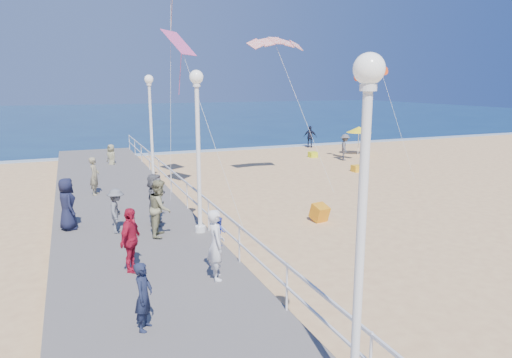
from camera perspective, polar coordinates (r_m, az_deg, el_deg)
name	(u,v)px	position (r m, az deg, el deg)	size (l,w,h in m)	color
ground	(336,225)	(17.80, 9.98, -5.65)	(160.00, 160.00, 0.00)	#E6B778
ocean	(127,115)	(80.00, -15.80, 7.65)	(160.00, 90.00, 0.05)	#0D2B4F
surf_line	(197,151)	(36.38, -7.45, 3.44)	(160.00, 1.20, 0.04)	silver
boardwalk	(136,246)	(15.28, -14.81, -8.06)	(5.00, 44.00, 0.40)	slate
railing	(208,206)	(15.43, -5.97, -3.43)	(0.05, 42.00, 0.55)	white
lamp_post_near	(363,200)	(6.74, 13.18, -2.56)	(0.44, 0.44, 5.32)	white
lamp_post_mid	(198,135)	(14.90, -7.28, 5.44)	(0.44, 0.44, 5.32)	white
lamp_post_far	(151,117)	(23.67, -13.04, 7.59)	(0.44, 0.44, 5.32)	white
woman_holding_toddler	(216,245)	(11.67, -5.02, -8.17)	(0.67, 0.44, 1.83)	white
toddler_held	(220,231)	(11.75, -4.56, -6.47)	(0.35, 0.28, 0.73)	#3141B8
spectator_0	(144,296)	(9.72, -13.87, -14.04)	(0.52, 0.34, 1.43)	#191F37
spectator_1	(160,208)	(15.17, -11.89, -3.55)	(0.91, 0.71, 1.88)	gray
spectator_2	(117,211)	(15.86, -17.03, -3.83)	(0.98, 0.56, 1.51)	slate
spectator_3	(131,240)	(12.53, -15.41, -7.37)	(1.02, 0.42, 1.73)	#B31631
spectator_4	(67,204)	(16.75, -22.55, -2.90)	(0.87, 0.57, 1.79)	#161932
spectator_5	(155,199)	(16.38, -12.49, -2.48)	(1.71, 0.54, 1.85)	slate
spectator_6	(95,176)	(21.57, -19.53, 0.35)	(0.62, 0.41, 1.70)	gray
beach_walker_a	(345,147)	(32.53, 11.06, 3.92)	(1.19, 0.69, 1.85)	#545459
beach_walker_b	(310,137)	(38.59, 6.79, 5.26)	(1.07, 0.44, 1.82)	#181E36
beach_walker_c	(112,157)	(29.56, -17.61, 2.58)	(0.80, 0.52, 1.63)	gray
box_kite	(319,214)	(18.02, 7.94, -4.37)	(0.55, 0.55, 0.60)	#D7540C
beach_umbrella	(359,130)	(35.16, 12.75, 6.05)	(1.90, 1.90, 2.14)	white
beach_chair_left	(313,155)	(33.60, 7.12, 3.05)	(0.55, 0.55, 0.40)	#E0F019
beach_chair_right	(357,168)	(28.55, 12.49, 1.29)	(0.55, 0.55, 0.40)	#F5AC19
kite_parafoil	(276,41)	(24.40, 2.56, 16.90)	(2.97, 0.90, 0.30)	red
kite_windsock	(375,73)	(29.82, 14.67, 12.65)	(0.56, 0.56, 2.64)	red
kite_diamond_pink	(179,43)	(21.09, -9.59, 16.44)	(1.45, 1.45, 0.02)	#DE5295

